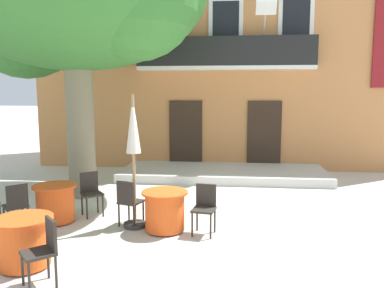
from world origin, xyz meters
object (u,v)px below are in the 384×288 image
cafe_chair_near_tree_1 (205,205)px  cafe_table_front (55,203)px  cafe_chair_middle_1 (4,221)px  cafe_chair_front_1 (16,204)px  cafe_chair_front_0 (91,190)px  cafe_umbrella (133,142)px  cafe_chair_middle_0 (44,248)px  cafe_table_middle (24,242)px  cafe_chair_near_tree_0 (129,200)px  cafe_table_near_tree (165,210)px

cafe_chair_near_tree_1 → cafe_table_front: bearing=174.0°
cafe_chair_middle_1 → cafe_chair_front_1: size_ratio=1.00×
cafe_chair_near_tree_1 → cafe_chair_front_0: (-2.47, 0.84, 0.00)m
cafe_chair_near_tree_1 → cafe_umbrella: (-1.37, 0.21, 1.14)m
cafe_chair_near_tree_1 → cafe_chair_middle_0: same height
cafe_chair_near_tree_1 → cafe_chair_middle_1: size_ratio=1.00×
cafe_chair_near_tree_1 → cafe_table_middle: 3.07m
cafe_table_front → cafe_chair_front_0: bearing=43.7°
cafe_chair_near_tree_0 → cafe_chair_front_0: size_ratio=1.00×
cafe_table_front → cafe_chair_middle_0: bearing=-67.9°
cafe_table_front → cafe_chair_front_0: cafe_chair_front_0 is taller
cafe_chair_near_tree_1 → cafe_umbrella: 1.79m
cafe_chair_near_tree_1 → cafe_table_middle: size_ratio=1.05×
cafe_chair_middle_0 → cafe_chair_front_1: same height
cafe_chair_middle_1 → cafe_umbrella: (1.79, 1.41, 1.14)m
cafe_chair_middle_0 → cafe_chair_middle_1: 1.51m
cafe_table_near_tree → cafe_table_middle: same height
cafe_chair_middle_0 → cafe_chair_front_1: bearing=128.1°
cafe_table_near_tree → cafe_umbrella: bearing=166.0°
cafe_chair_near_tree_0 → cafe_table_middle: bearing=-119.7°
cafe_chair_middle_0 → cafe_chair_front_1: size_ratio=1.00×
cafe_chair_near_tree_1 → cafe_table_middle: bearing=-146.9°
cafe_chair_front_1 → cafe_umbrella: size_ratio=0.36×
cafe_chair_middle_1 → cafe_chair_front_0: same height
cafe_chair_near_tree_0 → cafe_chair_front_1: (-2.01, -0.48, 0.00)m
cafe_table_middle → cafe_chair_middle_0: 0.77m
cafe_chair_near_tree_0 → cafe_chair_middle_0: (-0.52, -2.39, 0.00)m
cafe_table_front → cafe_chair_front_1: size_ratio=0.95×
cafe_chair_near_tree_0 → cafe_table_front: 1.54m
cafe_table_near_tree → cafe_table_front: same height
cafe_table_near_tree → cafe_umbrella: cafe_umbrella is taller
cafe_chair_near_tree_1 → cafe_chair_front_0: 2.61m
cafe_chair_near_tree_0 → cafe_umbrella: cafe_umbrella is taller
cafe_chair_front_1 → cafe_umbrella: bearing=12.4°
cafe_chair_near_tree_1 → cafe_chair_middle_0: 2.96m
cafe_table_middle → cafe_chair_front_0: bearing=87.8°
cafe_chair_near_tree_1 → cafe_chair_middle_0: size_ratio=1.00×
cafe_chair_near_tree_0 → cafe_umbrella: size_ratio=0.36×
cafe_table_near_tree → cafe_chair_front_1: (-2.75, -0.32, 0.14)m
cafe_table_middle → cafe_chair_front_1: 1.69m
cafe_chair_front_0 → cafe_table_near_tree: bearing=-24.5°
cafe_chair_front_0 → cafe_chair_middle_1: bearing=-108.6°
cafe_chair_middle_0 → cafe_table_front: cafe_chair_middle_0 is taller
cafe_chair_front_1 → cafe_umbrella: 2.46m
cafe_chair_middle_0 → cafe_umbrella: bearing=75.0°
cafe_chair_near_tree_0 → cafe_table_middle: cafe_chair_near_tree_0 is taller
cafe_table_near_tree → cafe_chair_front_1: 2.77m
cafe_chair_near_tree_1 → cafe_table_middle: (-2.57, -1.67, -0.14)m
cafe_chair_front_0 → cafe_chair_near_tree_0: bearing=-32.0°
cafe_chair_middle_0 → cafe_chair_front_0: size_ratio=1.00×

